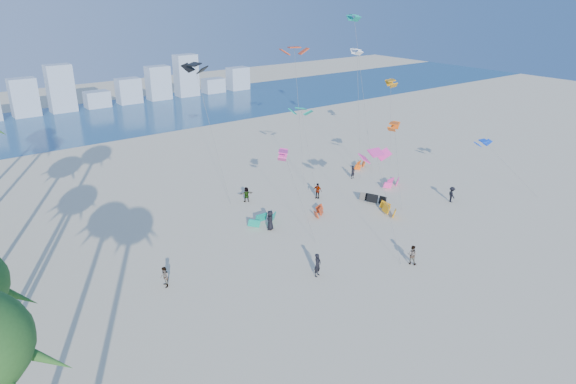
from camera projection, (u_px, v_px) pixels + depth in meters
ground at (401, 341)px, 33.19m from camera, size 220.00×220.00×0.00m
ocean at (72, 123)px, 86.87m from camera, size 220.00×220.00×0.00m
kitesurfer_near at (318, 265)px, 40.42m from camera, size 0.82×0.68×1.92m
kitesurfer_mid at (412, 255)px, 42.25m from camera, size 0.93×1.00×1.64m
kitesurfers_far at (308, 207)px, 51.44m from camera, size 32.04×14.03×1.87m
grounded_kites at (348, 198)px, 54.54m from camera, size 22.18×14.62×0.99m
flying_kites at (335, 86)px, 55.17m from camera, size 29.93×24.94×18.51m
distant_skyline at (46, 96)px, 92.55m from camera, size 85.00×3.00×8.40m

